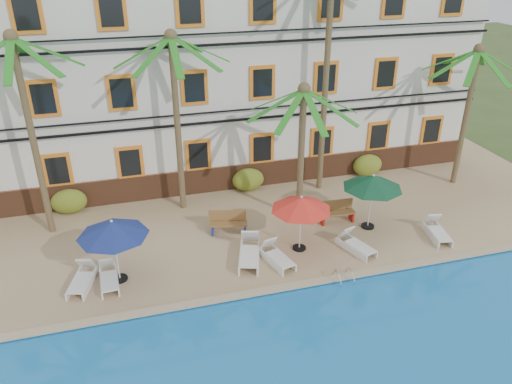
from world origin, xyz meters
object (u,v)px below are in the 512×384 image
object	(u,v)px
lounger_a	(82,279)
lounger_d	(276,256)
umbrella_red	(301,204)
umbrella_green	(373,182)
palm_e	(470,95)
umbrella_blue	(112,229)
palm_c	(302,132)
bench_right	(336,211)
lounger_b	(109,277)
lounger_f	(437,231)
lounger_e	(355,244)
bench_left	(229,222)
palm_a	(27,110)
palm_b	(175,99)
lounger_c	(249,252)
palm_d	(327,54)
pool_ladder	(343,279)

from	to	relation	value
lounger_a	lounger_d	xyz separation A→B (m)	(6.80, -0.50, 0.00)
umbrella_red	lounger_a	size ratio (longest dim) A/B	1.28
umbrella_red	umbrella_green	xyz separation A→B (m)	(3.28, 0.76, 0.10)
palm_e	umbrella_blue	bearing A→B (deg)	-167.25
palm_c	bench_right	xyz separation A→B (m)	(1.41, -0.70, -3.40)
umbrella_red	lounger_a	bearing A→B (deg)	-179.29
umbrella_blue	lounger_b	xyz separation A→B (m)	(-0.36, -0.13, -1.80)
lounger_f	umbrella_red	bearing A→B (deg)	173.24
lounger_e	bench_left	distance (m)	5.06
palm_a	umbrella_green	bearing A→B (deg)	-14.37
palm_b	umbrella_blue	world-z (taller)	palm_b
bench_left	umbrella_blue	bearing A→B (deg)	-154.78
bench_left	palm_a	bearing A→B (deg)	163.62
lounger_a	lounger_c	size ratio (longest dim) A/B	0.83
palm_d	palm_e	distance (m)	6.93
palm_c	bench_left	xyz separation A→B (m)	(-3.12, -0.34, -3.40)
umbrella_green	bench_right	size ratio (longest dim) A/B	1.59
palm_c	lounger_b	size ratio (longest dim) A/B	3.47
lounger_a	lounger_f	bearing A→B (deg)	-2.39
umbrella_green	pool_ladder	size ratio (longest dim) A/B	3.23
palm_c	palm_a	bearing A→B (deg)	170.47
palm_a	pool_ladder	xyz separation A→B (m)	(10.04, -6.20, -5.11)
umbrella_red	lounger_e	xyz separation A→B (m)	(2.02, -0.66, -1.69)
lounger_a	pool_ladder	bearing A→B (deg)	-13.78
lounger_b	lounger_c	bearing A→B (deg)	1.00
lounger_b	palm_e	bearing A→B (deg)	12.91
palm_a	bench_left	distance (m)	8.56
palm_b	umbrella_red	world-z (taller)	palm_b
palm_e	umbrella_green	size ratio (longest dim) A/B	2.75
bench_right	palm_c	bearing A→B (deg)	153.59
palm_a	pool_ladder	world-z (taller)	palm_a
palm_d	palm_e	bearing A→B (deg)	-10.70
lounger_d	bench_left	bearing A→B (deg)	115.37
lounger_b	lounger_a	bearing A→B (deg)	169.81
umbrella_red	bench_left	bearing A→B (deg)	140.18
umbrella_green	lounger_b	world-z (taller)	umbrella_green
palm_b	pool_ladder	world-z (taller)	palm_b
umbrella_red	lounger_b	world-z (taller)	umbrella_red
lounger_b	lounger_f	size ratio (longest dim) A/B	0.94
umbrella_green	lounger_d	xyz separation A→B (m)	(-4.40, -1.35, -1.79)
palm_d	lounger_d	size ratio (longest dim) A/B	5.55
palm_d	lounger_c	distance (m)	9.07
palm_a	umbrella_blue	size ratio (longest dim) A/B	3.29
umbrella_green	bench_left	distance (m)	5.94
umbrella_green	lounger_d	distance (m)	4.94
lounger_e	lounger_a	bearing A→B (deg)	176.75
palm_b	bench_right	xyz separation A→B (m)	(6.00, -2.96, -4.46)
umbrella_green	lounger_f	bearing A→B (deg)	-31.92
umbrella_blue	lounger_d	bearing A→B (deg)	-4.82
umbrella_blue	lounger_f	size ratio (longest dim) A/B	1.34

